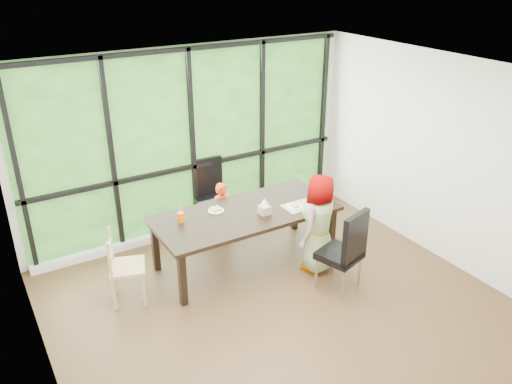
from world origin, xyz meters
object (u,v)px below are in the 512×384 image
child_older (317,224)px  green_cup (317,200)px  chair_window_leather (212,197)px  white_mug (312,190)px  child_toddler (223,213)px  plate_near (294,207)px  tissue_box (264,210)px  chair_interior_leather (340,249)px  dining_table (246,237)px  orange_cup (181,217)px  plate_far (216,211)px  chair_end_beech (127,267)px

child_older → green_cup: size_ratio=11.78×
chair_window_leather → white_mug: chair_window_leather is taller
child_older → green_cup: 0.42m
child_toddler → child_older: 1.44m
plate_near → white_mug: size_ratio=2.58×
chair_window_leather → tissue_box: bearing=-77.4°
chair_interior_leather → child_older: bearing=-109.4°
white_mug → green_cup: bearing=-115.0°
dining_table → chair_interior_leather: chair_interior_leather is taller
chair_interior_leather → tissue_box: size_ratio=8.23×
white_mug → tissue_box: bearing=-167.5°
orange_cup → white_mug: 1.91m
child_older → plate_far: bearing=-63.0°
plate_near → white_mug: white_mug is taller
chair_end_beech → child_toddler: size_ratio=1.00×
chair_interior_leather → green_cup: size_ratio=9.67×
chair_end_beech → child_older: 2.39m
plate_far → plate_near: bearing=-24.5°
child_toddler → green_cup: child_toddler is taller
child_toddler → orange_cup: child_toddler is taller
child_toddler → plate_near: size_ratio=4.04×
chair_end_beech → white_mug: 2.70m
chair_window_leather → orange_cup: chair_window_leather is taller
green_cup → chair_end_beech: bearing=173.9°
chair_end_beech → child_toddler: bearing=-49.2°
dining_table → child_toddler: bearing=90.0°
chair_window_leather → plate_near: 1.39m
chair_end_beech → plate_far: 1.34m
white_mug → tissue_box: size_ratio=0.66×
chair_window_leather → orange_cup: size_ratio=8.52×
chair_window_leather → child_toddler: size_ratio=1.20×
plate_near → white_mug: bearing=27.4°
chair_interior_leather → plate_far: (-1.00, 1.31, 0.22)m
chair_interior_leather → tissue_box: chair_interior_leather is taller
chair_window_leather → chair_interior_leather: bearing=-67.4°
chair_interior_leather → green_cup: bearing=-124.5°
plate_far → orange_cup: 0.51m
child_toddler → white_mug: child_toddler is taller
tissue_box → plate_far: bearing=141.9°
chair_window_leather → orange_cup: (-0.85, -0.85, 0.27)m
green_cup → white_mug: size_ratio=1.29×
child_toddler → chair_window_leather: bearing=91.1°
chair_interior_leather → chair_end_beech: (-2.29, 1.08, -0.09)m
chair_window_leather → chair_interior_leather: 2.21m
plate_near → dining_table: bearing=161.7°
chair_end_beech → orange_cup: 0.88m
plate_far → green_cup: green_cup is taller
plate_far → orange_cup: (-0.51, -0.04, 0.06)m
white_mug → tissue_box: 0.92m
dining_table → child_older: child_older is taller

